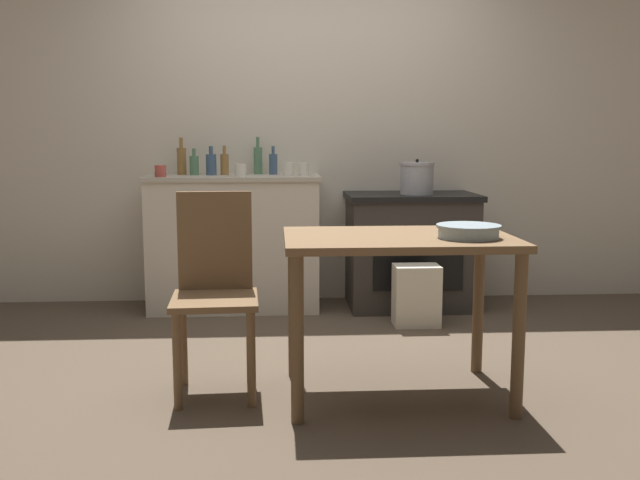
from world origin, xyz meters
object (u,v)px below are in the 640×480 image
(cup_far_right, at_px, (160,171))
(cup_end_right, at_px, (304,169))
(bottle_far_left, at_px, (225,164))
(cup_right, at_px, (289,169))
(stock_pot, at_px, (417,178))
(stove, at_px, (410,250))
(bottle_center, at_px, (258,160))
(bottle_center_right, at_px, (273,164))
(cup_mid_right, at_px, (240,170))
(bottle_left, at_px, (182,160))
(bottle_mid_left, at_px, (194,165))
(mixing_bowl_large, at_px, (469,230))
(work_table, at_px, (398,260))
(flour_sack, at_px, (416,295))
(bottle_center_left, at_px, (211,164))
(chair, at_px, (215,287))

(cup_far_right, relative_size, cup_end_right, 0.89)
(bottle_far_left, distance_m, cup_right, 0.48)
(stock_pot, bearing_deg, stove, 108.41)
(bottle_center, height_order, bottle_center_right, bottle_center)
(cup_mid_right, relative_size, cup_end_right, 0.97)
(bottle_left, bearing_deg, bottle_far_left, -9.11)
(bottle_center_right, height_order, cup_mid_right, bottle_center_right)
(cup_right, bearing_deg, bottle_mid_left, 168.65)
(mixing_bowl_large, height_order, bottle_center_right, bottle_center_right)
(work_table, bearing_deg, stock_pot, 76.12)
(stove, height_order, cup_far_right, cup_far_right)
(bottle_left, bearing_deg, work_table, -57.39)
(cup_right, distance_m, cup_far_right, 0.87)
(mixing_bowl_large, height_order, cup_end_right, cup_end_right)
(flour_sack, height_order, bottle_center_right, bottle_center_right)
(cup_mid_right, xyz_separation_m, cup_right, (0.33, 0.07, 0.00))
(mixing_bowl_large, relative_size, bottle_center_right, 1.42)
(bottle_center_left, height_order, bottle_center_right, same)
(chair, height_order, bottle_center, bottle_center)
(flour_sack, xyz_separation_m, cup_mid_right, (-1.15, 0.42, 0.80))
(mixing_bowl_large, xyz_separation_m, bottle_mid_left, (-1.44, 1.97, 0.22))
(flour_sack, xyz_separation_m, bottle_left, (-1.58, 0.68, 0.85))
(bottle_mid_left, relative_size, cup_far_right, 2.37)
(bottle_center_left, relative_size, cup_right, 2.21)
(bottle_center, height_order, cup_far_right, bottle_center)
(flour_sack, bearing_deg, cup_right, 149.35)
(mixing_bowl_large, relative_size, bottle_center, 1.08)
(chair, height_order, bottle_left, bottle_left)
(mixing_bowl_large, height_order, bottle_mid_left, bottle_mid_left)
(cup_end_right, bearing_deg, mixing_bowl_large, -70.21)
(work_table, relative_size, chair, 1.10)
(bottle_center, bearing_deg, mixing_bowl_large, -64.53)
(stock_pot, height_order, bottle_far_left, bottle_far_left)
(bottle_center, bearing_deg, cup_end_right, -34.84)
(chair, height_order, cup_right, cup_right)
(stock_pot, distance_m, cup_end_right, 0.79)
(cup_right, bearing_deg, stock_pot, -1.31)
(bottle_mid_left, height_order, cup_mid_right, bottle_mid_left)
(flour_sack, distance_m, bottle_center, 1.53)
(stove, height_order, work_table, stove)
(flour_sack, bearing_deg, cup_mid_right, 160.00)
(bottle_far_left, relative_size, cup_far_right, 2.60)
(stock_pot, bearing_deg, cup_end_right, 177.11)
(work_table, distance_m, mixing_bowl_large, 0.35)
(cup_far_right, bearing_deg, bottle_center, 27.28)
(flour_sack, bearing_deg, stock_pot, 80.16)
(chair, distance_m, cup_mid_right, 1.62)
(bottle_center_left, xyz_separation_m, cup_far_right, (-0.32, -0.22, -0.04))
(bottle_left, bearing_deg, flour_sack, -23.33)
(stove, distance_m, work_table, 1.84)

